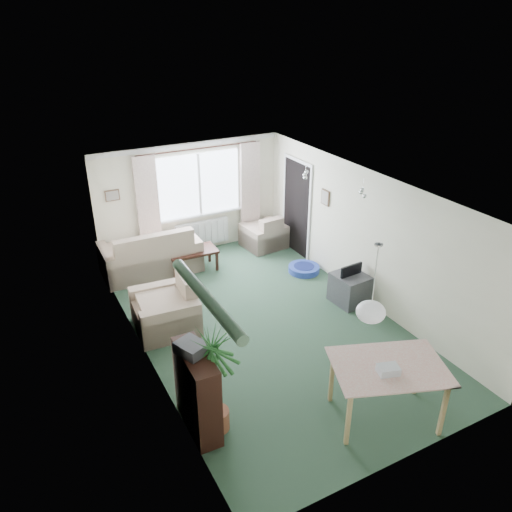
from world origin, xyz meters
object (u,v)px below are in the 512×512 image
armchair_corner (264,231)px  coffee_table (193,260)px  houseplant (216,381)px  pet_bed (304,269)px  armchair_left (164,304)px  bookshelf (197,391)px  tv_cube (350,289)px  dining_table (385,392)px  sofa (150,250)px

armchair_corner → coffee_table: size_ratio=0.86×
houseplant → pet_bed: size_ratio=2.43×
pet_bed → armchair_left: bearing=-168.9°
coffee_table → bookshelf: (-1.50, -4.03, 0.34)m
houseplant → bookshelf: bearing=142.0°
bookshelf → tv_cube: 3.87m
coffee_table → houseplant: (-1.31, -4.17, 0.54)m
bookshelf → dining_table: bookshelf is taller
coffee_table → houseplant: 4.41m
armchair_corner → bookshelf: size_ratio=0.76×
sofa → bookshelf: bookshelf is taller
armchair_corner → bookshelf: bookshelf is taller
bookshelf → armchair_corner: bearing=54.4°
pet_bed → dining_table: bearing=-108.4°
sofa → armchair_corner: size_ratio=2.25×
armchair_corner → tv_cube: size_ratio=1.41×
armchair_left → tv_cube: bearing=81.1°
sofa → armchair_corner: 2.58m
coffee_table → armchair_left: bearing=-123.7°
armchair_corner → armchair_left: armchair_left is taller
sofa → dining_table: sofa is taller
bookshelf → pet_bed: bearing=41.7°
coffee_table → pet_bed: coffee_table is taller
sofa → houseplant: 4.57m
armchair_left → bookshelf: bearing=-4.2°
sofa → houseplant: size_ratio=1.25×
sofa → dining_table: bearing=105.8°
sofa → bookshelf: size_ratio=1.70×
tv_cube → pet_bed: bearing=89.4°
bookshelf → coffee_table: bearing=71.3°
sofa → coffee_table: sofa is taller
bookshelf → dining_table: size_ratio=0.87×
armchair_corner → bookshelf: bearing=47.7°
coffee_table → dining_table: dining_table is taller
dining_table → tv_cube: bearing=61.3°
sofa → houseplant: (-0.55, -4.53, 0.28)m
sofa → armchair_corner: bearing=-179.6°
bookshelf → pet_bed: (3.45, 2.90, -0.50)m
armchair_corner → armchair_left: bearing=29.8°
armchair_corner → dining_table: 5.45m
armchair_corner → dining_table: dining_table is taller
armchair_corner → coffee_table: armchair_corner is taller
armchair_corner → coffee_table: (-1.82, -0.33, -0.16)m
sofa → armchair_left: bearing=80.1°
sofa → pet_bed: 3.12m
coffee_table → pet_bed: bearing=-29.9°
houseplant → sofa: bearing=83.1°
tv_cube → dining_table: bearing=-122.9°
dining_table → pet_bed: (1.29, 3.87, -0.34)m
tv_cube → pet_bed: (-0.09, 1.36, -0.21)m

